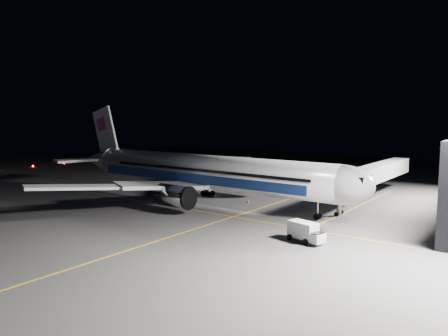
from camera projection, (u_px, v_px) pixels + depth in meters
ground at (206, 202)px, 74.29m from camera, size 200.00×200.00×0.00m
guide_line_main at (255, 210)px, 68.35m from camera, size 0.25×80.00×0.01m
guide_line_cross at (182, 208)px, 69.52m from camera, size 70.00×0.25×0.01m
guide_line_side at (353, 209)px, 69.18m from camera, size 0.25×40.00×0.01m
airliner at (201, 172)px, 74.31m from camera, size 61.48×54.22×16.64m
jet_bridge at (371, 175)px, 75.04m from camera, size 3.60×34.40×6.30m
service_truck at (306, 232)px, 50.87m from camera, size 4.83×2.92×2.31m
baggage_tug at (211, 183)px, 89.71m from camera, size 3.24×2.94×1.92m
safety_cone_a at (212, 195)px, 79.72m from camera, size 0.35×0.35×0.53m
safety_cone_b at (248, 201)px, 73.87m from camera, size 0.41×0.41×0.62m
safety_cone_c at (218, 186)px, 90.02m from camera, size 0.38×0.38×0.57m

